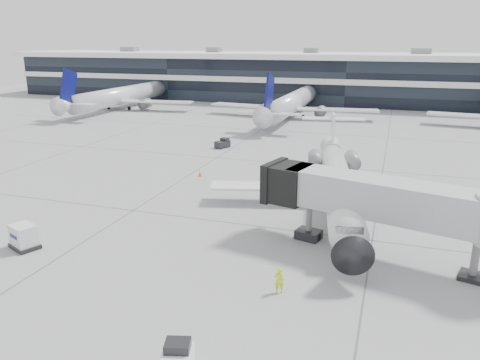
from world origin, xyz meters
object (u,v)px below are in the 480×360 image
(ramp_worker, at_px, (279,280))
(jet_bridge, at_px, (400,202))
(cargo_uld, at_px, (24,237))
(regional_jet, at_px, (338,182))

(ramp_worker, bearing_deg, jet_bridge, -156.10)
(ramp_worker, xyz_separation_m, cargo_uld, (-18.55, 0.24, 0.06))
(regional_jet, bearing_deg, jet_bridge, -72.55)
(jet_bridge, distance_m, ramp_worker, 9.70)
(regional_jet, relative_size, jet_bridge, 1.63)
(cargo_uld, bearing_deg, ramp_worker, 22.66)
(jet_bridge, bearing_deg, regional_jet, 132.79)
(regional_jet, xyz_separation_m, cargo_uld, (-19.81, -15.88, -1.38))
(regional_jet, bearing_deg, ramp_worker, -104.95)
(regional_jet, relative_size, ramp_worker, 17.74)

